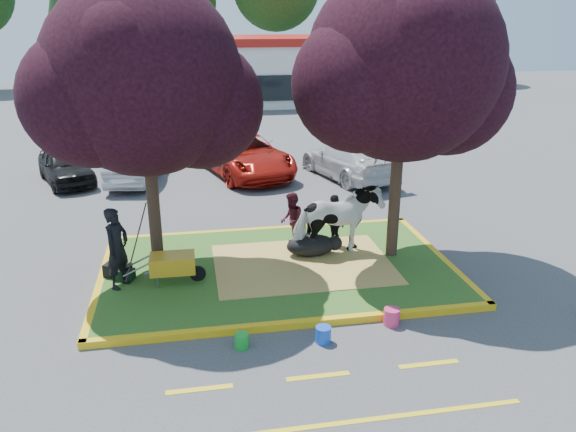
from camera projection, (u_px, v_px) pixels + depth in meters
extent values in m
plane|color=#424244|center=(278.00, 272.00, 13.43)|extent=(90.00, 90.00, 0.00)
cube|color=#2A591C|center=(278.00, 269.00, 13.40)|extent=(8.00, 5.00, 0.15)
cube|color=yellow|center=(299.00, 324.00, 11.01)|extent=(8.30, 0.16, 0.15)
cube|color=yellow|center=(263.00, 230.00, 15.79)|extent=(8.30, 0.16, 0.15)
cube|color=yellow|center=(101.00, 282.00, 12.72)|extent=(0.16, 5.30, 0.15)
cube|color=yellow|center=(438.00, 256.00, 14.09)|extent=(0.16, 5.30, 0.15)
cube|color=tan|center=(303.00, 264.00, 13.48)|extent=(4.20, 3.00, 0.01)
cylinder|color=black|center=(153.00, 197.00, 12.68)|extent=(0.28, 0.28, 3.53)
sphere|color=black|center=(143.00, 77.00, 11.79)|extent=(4.20, 4.20, 4.20)
sphere|color=black|center=(199.00, 104.00, 12.38)|extent=(2.86, 2.86, 2.86)
sphere|color=black|center=(91.00, 99.00, 11.46)|extent=(2.86, 2.86, 2.86)
cylinder|color=black|center=(396.00, 183.00, 13.42)|extent=(0.28, 0.28, 3.70)
sphere|color=black|center=(404.00, 64.00, 12.49)|extent=(4.40, 4.40, 4.40)
sphere|color=black|center=(448.00, 91.00, 13.10)|extent=(2.99, 2.99, 2.99)
sphere|color=black|center=(360.00, 84.00, 12.16)|extent=(2.99, 2.99, 2.99)
cube|color=yellow|center=(199.00, 389.00, 9.20)|extent=(1.10, 0.12, 0.01)
cube|color=yellow|center=(318.00, 376.00, 9.54)|extent=(1.10, 0.12, 0.01)
cube|color=yellow|center=(429.00, 364.00, 9.87)|extent=(1.10, 0.12, 0.01)
cube|color=yellow|center=(336.00, 424.00, 8.43)|extent=(6.00, 0.10, 0.01)
cube|color=silver|center=(241.00, 73.00, 39.02)|extent=(20.00, 8.00, 4.00)
cube|color=maroon|center=(241.00, 40.00, 38.29)|extent=(20.40, 8.40, 0.50)
cube|color=black|center=(248.00, 89.00, 35.47)|extent=(19.00, 0.10, 1.60)
cylinder|color=black|center=(82.00, 65.00, 45.36)|extent=(0.44, 0.44, 3.92)
cylinder|color=black|center=(183.00, 67.00, 48.23)|extent=(0.44, 0.44, 3.08)
sphere|color=#143811|center=(179.00, 2.00, 46.45)|extent=(6.16, 6.16, 6.16)
cylinder|color=black|center=(276.00, 64.00, 48.55)|extent=(0.44, 0.44, 3.64)
cylinder|color=black|center=(363.00, 63.00, 50.37)|extent=(0.44, 0.44, 3.50)
cylinder|color=black|center=(451.00, 64.00, 50.83)|extent=(0.44, 0.44, 3.22)
imported|color=white|center=(337.00, 221.00, 13.69)|extent=(2.26, 1.31, 1.80)
ellipsoid|color=black|center=(311.00, 245.00, 13.89)|extent=(1.37, 1.00, 0.53)
imported|color=black|center=(117.00, 248.00, 12.08)|extent=(0.71, 0.79, 1.81)
imported|color=#40121B|center=(292.00, 221.00, 14.23)|extent=(0.66, 0.79, 1.45)
imported|color=black|center=(334.00, 221.00, 14.31)|extent=(0.58, 0.88, 1.39)
cylinder|color=black|center=(198.00, 273.00, 12.58)|extent=(0.35, 0.07, 0.35)
cylinder|color=slate|center=(158.00, 283.00, 12.25)|extent=(0.04, 0.04, 0.26)
cylinder|color=slate|center=(158.00, 274.00, 12.65)|extent=(0.04, 0.04, 0.26)
cube|color=#C68E17|center=(173.00, 263.00, 12.39)|extent=(0.99, 0.60, 0.39)
cylinder|color=slate|center=(138.00, 269.00, 12.06)|extent=(0.64, 0.05, 0.33)
cylinder|color=slate|center=(139.00, 261.00, 12.46)|extent=(0.64, 0.05, 0.33)
cube|color=black|center=(118.00, 270.00, 12.80)|extent=(0.67, 0.54, 0.30)
cube|color=black|center=(124.00, 274.00, 12.67)|extent=(0.51, 0.40, 0.24)
cylinder|color=green|center=(242.00, 341.00, 10.32)|extent=(0.35, 0.35, 0.29)
cylinder|color=#D72F67|center=(392.00, 317.00, 11.08)|extent=(0.42, 0.42, 0.34)
cylinder|color=blue|center=(323.00, 335.00, 10.49)|extent=(0.38, 0.38, 0.32)
imported|color=black|center=(65.00, 165.00, 20.39)|extent=(2.80, 4.06, 1.28)
imported|color=#96999E|center=(136.00, 164.00, 20.49)|extent=(2.01, 4.18, 1.32)
imported|color=#A3160D|center=(244.00, 154.00, 21.46)|extent=(3.94, 5.98, 1.53)
imported|color=silver|center=(347.00, 160.00, 20.97)|extent=(3.09, 5.03, 1.36)
imported|color=slate|center=(368.00, 149.00, 22.38)|extent=(2.53, 4.72, 1.48)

